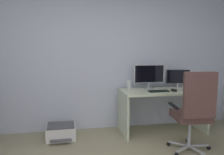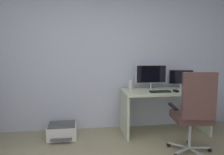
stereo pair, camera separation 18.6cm
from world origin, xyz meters
TOP-DOWN VIEW (x-y plane):
  - wall_back at (0.00, 2.25)m, footprint 5.37×0.10m
  - desk at (1.20, 1.82)m, footprint 1.45×0.68m
  - monitor_main at (1.00, 1.97)m, footprint 0.56×0.18m
  - monitor_secondary at (1.56, 1.97)m, footprint 0.42×0.18m
  - keyboard at (1.07, 1.68)m, footprint 0.34×0.14m
  - computer_mouse at (1.33, 1.66)m, footprint 0.07×0.11m
  - desktop_speaker at (0.62, 1.93)m, footprint 0.07×0.07m
  - office_chair at (1.26, 0.90)m, footprint 0.62×0.63m
  - printer at (-0.55, 1.81)m, footprint 0.46×0.48m

SIDE VIEW (x-z plane):
  - printer at x=-0.55m, z-range 0.00..0.24m
  - desk at x=1.20m, z-range 0.17..0.92m
  - office_chair at x=1.26m, z-range 0.05..1.22m
  - keyboard at x=1.07m, z-range 0.75..0.77m
  - computer_mouse at x=1.33m, z-range 0.75..0.78m
  - desktop_speaker at x=0.62m, z-range 0.75..0.92m
  - monitor_secondary at x=1.56m, z-range 0.77..1.10m
  - monitor_main at x=1.00m, z-range 0.79..1.22m
  - wall_back at x=0.00m, z-range 0.00..2.69m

